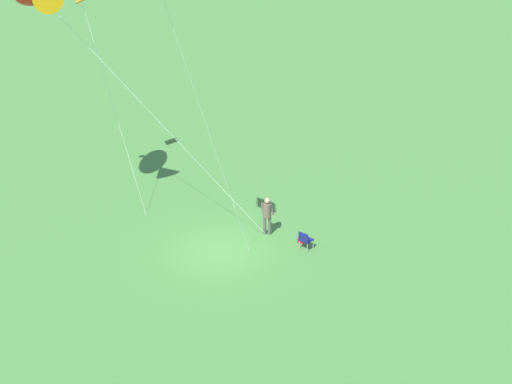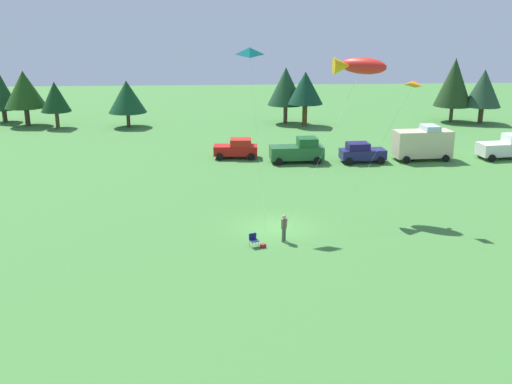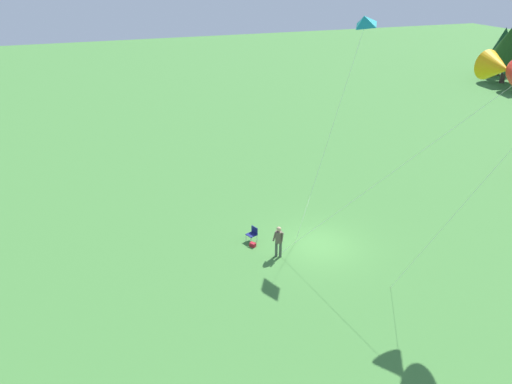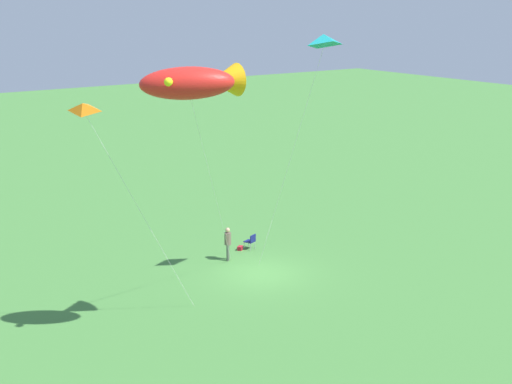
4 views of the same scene
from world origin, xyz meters
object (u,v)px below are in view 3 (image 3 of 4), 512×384
at_px(kite_delta_teal, 364,21).
at_px(folding_chair, 253,233).
at_px(person_kite_flyer, 279,239).
at_px(backpack_on_grass, 253,245).

bearing_deg(kite_delta_teal, folding_chair, -90.94).
xyz_separation_m(person_kite_flyer, backpack_on_grass, (-1.36, -0.92, -0.91)).
height_order(person_kite_flyer, folding_chair, person_kite_flyer).
distance_m(folding_chair, kite_delta_teal, 12.15).
xyz_separation_m(backpack_on_grass, kite_delta_teal, (-0.48, 5.89, 11.11)).
relative_size(folding_chair, backpack_on_grass, 2.56).
distance_m(person_kite_flyer, kite_delta_teal, 11.49).
bearing_deg(person_kite_flyer, folding_chair, -124.07).
xyz_separation_m(folding_chair, kite_delta_teal, (0.09, 5.69, 10.73)).
bearing_deg(folding_chair, kite_delta_teal, 158.05).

